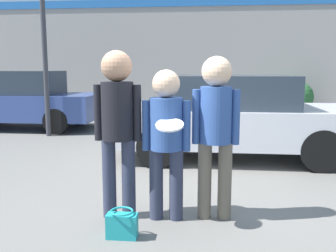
{
  "coord_description": "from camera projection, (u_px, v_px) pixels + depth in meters",
  "views": [
    {
      "loc": [
        0.26,
        -4.22,
        1.65
      ],
      "look_at": [
        -0.18,
        -0.12,
        1.01
      ],
      "focal_mm": 40.0,
      "sensor_mm": 36.0,
      "label": 1
    }
  ],
  "objects": [
    {
      "name": "parked_car_near",
      "position": [
        233.0,
        116.0,
        6.91
      ],
      "size": [
        4.27,
        1.97,
        1.52
      ],
      "color": "silver",
      "rests_on": "ground"
    },
    {
      "name": "person_right",
      "position": [
        216.0,
        123.0,
        4.01
      ],
      "size": [
        0.51,
        0.34,
        1.78
      ],
      "color": "#665B4C",
      "rests_on": "ground"
    },
    {
      "name": "ground_plane",
      "position": [
        184.0,
        209.0,
        4.43
      ],
      "size": [
        56.0,
        56.0,
        0.0
      ],
      "primitive_type": "plane",
      "color": "#66635E"
    },
    {
      "name": "person_left",
      "position": [
        118.0,
        118.0,
        4.04
      ],
      "size": [
        0.52,
        0.35,
        1.84
      ],
      "color": "#2D3347",
      "rests_on": "ground"
    },
    {
      "name": "handbag",
      "position": [
        122.0,
        225.0,
        3.66
      ],
      "size": [
        0.3,
        0.23,
        0.28
      ],
      "color": "teal",
      "rests_on": "ground"
    },
    {
      "name": "person_middle_with_frisbee",
      "position": [
        166.0,
        132.0,
        4.0
      ],
      "size": [
        0.52,
        0.57,
        1.64
      ],
      "color": "#2D3347",
      "rests_on": "ground"
    },
    {
      "name": "shrub",
      "position": [
        297.0,
        97.0,
        13.96
      ],
      "size": [
        1.15,
        1.15,
        1.15
      ],
      "color": "#285B2D",
      "rests_on": "ground"
    },
    {
      "name": "storefront_building",
      "position": [
        202.0,
        54.0,
        14.84
      ],
      "size": [
        24.0,
        0.22,
        4.32
      ],
      "color": "gray",
      "rests_on": "ground"
    },
    {
      "name": "parked_car_far",
      "position": [
        21.0,
        100.0,
        10.26
      ],
      "size": [
        4.23,
        1.83,
        1.57
      ],
      "color": "#334784",
      "rests_on": "ground"
    }
  ]
}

